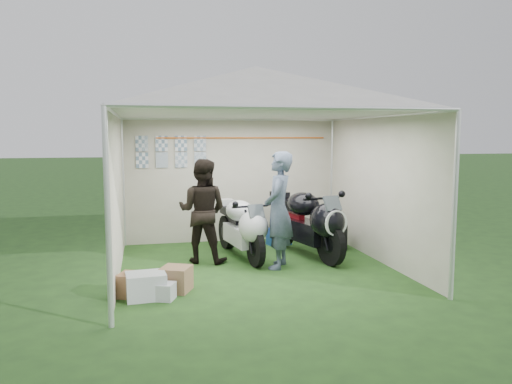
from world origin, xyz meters
TOP-DOWN VIEW (x-y plane):
  - ground at (0.00, 0.00)m, footprint 80.00×80.00m
  - canopy_tent at (-0.00, 0.03)m, footprint 5.66×5.66m
  - motorcycle_white at (-0.08, 0.59)m, footprint 0.62×1.95m
  - motorcycle_black at (1.00, 0.47)m, footprint 0.83×2.17m
  - paddock_stand at (0.77, 1.44)m, footprint 0.46×0.35m
  - person_dark_jacket at (-0.74, 0.50)m, footprint 0.98×0.89m
  - person_blue_jacket at (0.33, -0.09)m, footprint 0.66×0.76m
  - equipment_box at (1.56, 0.85)m, footprint 0.48×0.40m
  - crate_0 at (-1.64, -1.14)m, footprint 0.51×0.41m
  - crate_1 at (-1.26, -0.92)m, footprint 0.47×0.47m
  - crate_2 at (-1.44, -1.22)m, footprint 0.35×0.32m
  - crate_3 at (-1.75, -1.04)m, footprint 0.52×0.45m

SIDE VIEW (x-z plane):
  - ground at x=0.00m, z-range 0.00..0.00m
  - crate_2 at x=-1.44m, z-range 0.00..0.21m
  - crate_3 at x=-1.75m, z-range 0.00..0.29m
  - paddock_stand at x=0.77m, z-range 0.00..0.31m
  - crate_0 at x=-1.64m, z-range 0.00..0.32m
  - crate_1 at x=-1.26m, z-range 0.00..0.32m
  - equipment_box at x=1.56m, z-range 0.00..0.44m
  - motorcycle_white at x=-0.08m, z-range 0.06..1.02m
  - motorcycle_black at x=1.00m, z-range 0.06..1.15m
  - person_dark_jacket at x=-0.74m, z-range 0.00..1.64m
  - person_blue_jacket at x=0.33m, z-range 0.00..1.76m
  - canopy_tent at x=0.00m, z-range 1.08..4.08m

